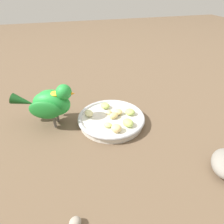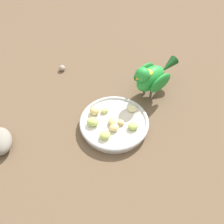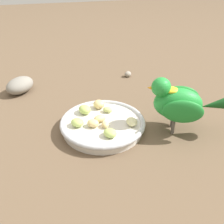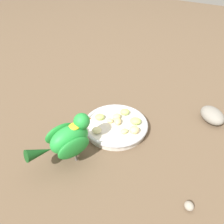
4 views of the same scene
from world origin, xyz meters
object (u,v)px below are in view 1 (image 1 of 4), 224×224
pebble_0 (75,223)px  apple_piece_3 (109,112)px  apple_piece_4 (89,113)px  apple_piece_8 (130,112)px  apple_piece_7 (128,123)px  apple_piece_6 (116,128)px  apple_piece_1 (114,116)px  apple_piece_5 (108,125)px  apple_piece_2 (118,111)px  feeding_bowl (111,119)px  apple_piece_0 (105,106)px  parrot (50,102)px

pebble_0 → apple_piece_3: bearing=-25.5°
apple_piece_4 → apple_piece_8: (-0.03, -0.14, -0.00)m
apple_piece_3 → apple_piece_8: 0.07m
apple_piece_3 → apple_piece_7: bearing=-152.9°
apple_piece_7 → pebble_0: apple_piece_7 is taller
apple_piece_8 → apple_piece_6: bearing=136.6°
apple_piece_6 → apple_piece_8: 0.11m
apple_piece_1 → apple_piece_5: apple_piece_1 is taller
apple_piece_6 → apple_piece_2: bearing=-19.5°
feeding_bowl → pebble_0: 0.36m
apple_piece_5 → apple_piece_6: size_ratio=0.83×
apple_piece_7 → pebble_0: 0.33m
feeding_bowl → apple_piece_2: 0.04m
apple_piece_4 → apple_piece_1: bearing=-114.8°
pebble_0 → apple_piece_2: bearing=-29.9°
apple_piece_0 → parrot: bearing=94.8°
apple_piece_7 → apple_piece_6: bearing=111.8°
feeding_bowl → apple_piece_8: bearing=-89.1°
apple_piece_5 → apple_piece_1: bearing=-36.1°
apple_piece_7 → apple_piece_4: bearing=51.1°
apple_piece_5 → parrot: 0.20m
apple_piece_1 → apple_piece_2: same height
feeding_bowl → pebble_0: size_ratio=8.62×
apple_piece_7 → apple_piece_8: apple_piece_7 is taller
apple_piece_5 → apple_piece_8: (0.05, -0.09, 0.00)m
apple_piece_0 → apple_piece_7: apple_piece_7 is taller
apple_piece_5 → apple_piece_7: (-0.01, -0.06, 0.00)m
apple_piece_4 → feeding_bowl: bearing=-114.0°
apple_piece_2 → apple_piece_4: size_ratio=0.98×
apple_piece_6 → apple_piece_0: bearing=0.1°
parrot → apple_piece_2: bearing=12.6°
parrot → pebble_0: size_ratio=7.93×
apple_piece_1 → apple_piece_8: size_ratio=0.98×
apple_piece_0 → apple_piece_5: apple_piece_0 is taller
apple_piece_8 → parrot: parrot is taller
apple_piece_8 → parrot: bearing=79.5°
apple_piece_6 → apple_piece_1: bearing=-9.3°
pebble_0 → apple_piece_4: bearing=-14.9°
apple_piece_3 → pebble_0: (-0.34, 0.16, -0.02)m
apple_piece_5 → apple_piece_7: bearing=-99.1°
apple_piece_1 → apple_piece_6: 0.07m
apple_piece_6 → apple_piece_7: 0.05m
apple_piece_8 → parrot: size_ratio=0.16×
apple_piece_2 → apple_piece_5: bearing=140.8°
apple_piece_0 → feeding_bowl: bearing=-175.3°
apple_piece_5 → apple_piece_7: size_ratio=0.69×
apple_piece_6 → apple_piece_8: apple_piece_6 is taller
apple_piece_2 → apple_piece_3: bearing=79.0°
apple_piece_0 → apple_piece_6: 0.14m
apple_piece_0 → apple_piece_6: apple_piece_6 is taller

